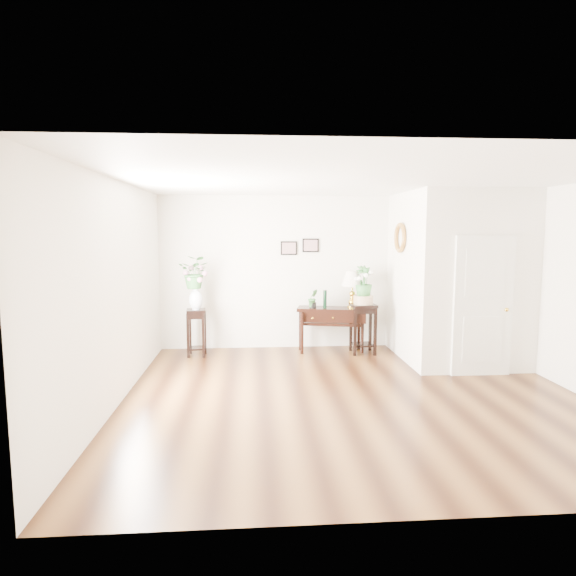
{
  "coord_description": "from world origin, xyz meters",
  "views": [
    {
      "loc": [
        -1.31,
        -6.05,
        2.17
      ],
      "look_at": [
        -0.77,
        1.3,
        1.29
      ],
      "focal_mm": 30.0,
      "sensor_mm": 36.0,
      "label": 1
    }
  ],
  "objects": [
    {
      "name": "green_vase",
      "position": [
        -0.03,
        2.35,
        0.97
      ],
      "size": [
        0.08,
        0.08,
        0.32
      ],
      "primitive_type": "cylinder",
      "rotation": [
        0.0,
        0.0,
        0.33
      ],
      "color": "black",
      "rests_on": "console_table"
    },
    {
      "name": "potted_plant",
      "position": [
        -0.25,
        2.35,
        0.96
      ],
      "size": [
        0.21,
        0.18,
        0.32
      ],
      "primitive_type": "imported",
      "rotation": [
        0.0,
        0.0,
        0.26
      ],
      "color": "#357536",
      "rests_on": "console_table"
    },
    {
      "name": "ceramic_bowl",
      "position": [
        0.63,
        2.2,
        0.96
      ],
      "size": [
        0.42,
        0.42,
        0.15
      ],
      "primitive_type": "cylinder",
      "rotation": [
        0.0,
        0.0,
        0.26
      ],
      "color": "tan",
      "rests_on": "plant_stand_b"
    },
    {
      "name": "wall_back",
      "position": [
        0.0,
        2.75,
        1.4
      ],
      "size": [
        6.0,
        0.02,
        2.8
      ],
      "primitive_type": "cube",
      "color": "silver",
      "rests_on": "ground"
    },
    {
      "name": "art_print_left",
      "position": [
        -0.65,
        2.73,
        1.85
      ],
      "size": [
        0.3,
        0.02,
        0.25
      ],
      "primitive_type": "cube",
      "color": "black",
      "rests_on": "wall_back"
    },
    {
      "name": "door",
      "position": [
        2.1,
        0.78,
        1.05
      ],
      "size": [
        0.9,
        0.05,
        2.1
      ],
      "primitive_type": "cube",
      "color": "silver",
      "rests_on": "floor"
    },
    {
      "name": "wall_ornament",
      "position": [
        1.16,
        1.9,
        2.05
      ],
      "size": [
        0.07,
        0.51,
        0.51
      ],
      "primitive_type": "torus",
      "rotation": [
        0.0,
        1.57,
        0.0
      ],
      "color": "#A26531",
      "rests_on": "partition"
    },
    {
      "name": "plant_stand_b",
      "position": [
        0.63,
        2.2,
        0.44
      ],
      "size": [
        0.44,
        0.44,
        0.88
      ],
      "primitive_type": "cube",
      "rotation": [
        0.0,
        0.0,
        0.07
      ],
      "color": "black",
      "rests_on": "floor"
    },
    {
      "name": "porcelain_vase",
      "position": [
        -2.29,
        2.22,
        1.04
      ],
      "size": [
        0.31,
        0.31,
        0.41
      ],
      "primitive_type": null,
      "rotation": [
        0.0,
        0.0,
        0.38
      ],
      "color": "white",
      "rests_on": "plant_stand_a"
    },
    {
      "name": "console_table",
      "position": [
        0.08,
        2.35,
        0.4
      ],
      "size": [
        1.26,
        0.65,
        0.8
      ],
      "primitive_type": "cube",
      "rotation": [
        0.0,
        0.0,
        -0.22
      ],
      "color": "black",
      "rests_on": "floor"
    },
    {
      "name": "wall_left",
      "position": [
        -3.0,
        0.0,
        1.4
      ],
      "size": [
        0.02,
        5.5,
        2.8
      ],
      "primitive_type": "cube",
      "color": "silver",
      "rests_on": "ground"
    },
    {
      "name": "partition",
      "position": [
        2.1,
        1.77,
        1.4
      ],
      "size": [
        1.8,
        1.95,
        2.8
      ],
      "primitive_type": "cube",
      "color": "silver",
      "rests_on": "floor"
    },
    {
      "name": "table_lamp",
      "position": [
        0.46,
        2.35,
        1.15
      ],
      "size": [
        0.51,
        0.51,
        0.67
      ],
      "primitive_type": "cube",
      "rotation": [
        0.0,
        0.0,
        0.44
      ],
      "color": "gold",
      "rests_on": "console_table"
    },
    {
      "name": "floor",
      "position": [
        0.0,
        0.0,
        0.0
      ],
      "size": [
        6.0,
        5.5,
        0.02
      ],
      "primitive_type": "cube",
      "color": "brown",
      "rests_on": "ground"
    },
    {
      "name": "narcissus",
      "position": [
        0.63,
        2.2,
        1.28
      ],
      "size": [
        0.39,
        0.39,
        0.56
      ],
      "primitive_type": "imported",
      "rotation": [
        0.0,
        0.0,
        0.29
      ],
      "color": "#357536",
      "rests_on": "ceramic_bowl"
    },
    {
      "name": "art_print_right",
      "position": [
        -0.25,
        2.73,
        1.9
      ],
      "size": [
        0.3,
        0.02,
        0.25
      ],
      "primitive_type": "cube",
      "color": "black",
      "rests_on": "wall_back"
    },
    {
      "name": "plant_stand_a",
      "position": [
        -2.29,
        2.22,
        0.41
      ],
      "size": [
        0.35,
        0.35,
        0.82
      ],
      "primitive_type": "cube",
      "rotation": [
        0.0,
        0.0,
        0.1
      ],
      "color": "black",
      "rests_on": "floor"
    },
    {
      "name": "lily_arrangement",
      "position": [
        -2.29,
        2.22,
        1.5
      ],
      "size": [
        0.6,
        0.55,
        0.57
      ],
      "primitive_type": "imported",
      "rotation": [
        0.0,
        0.0,
        -0.24
      ],
      "color": "#357536",
      "rests_on": "porcelain_vase"
    },
    {
      "name": "wall_front",
      "position": [
        0.0,
        -2.75,
        1.4
      ],
      "size": [
        6.0,
        0.02,
        2.8
      ],
      "primitive_type": "cube",
      "color": "silver",
      "rests_on": "ground"
    },
    {
      "name": "ceiling",
      "position": [
        0.0,
        0.0,
        2.8
      ],
      "size": [
        6.0,
        5.5,
        0.02
      ],
      "primitive_type": "cube",
      "color": "white",
      "rests_on": "ground"
    }
  ]
}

